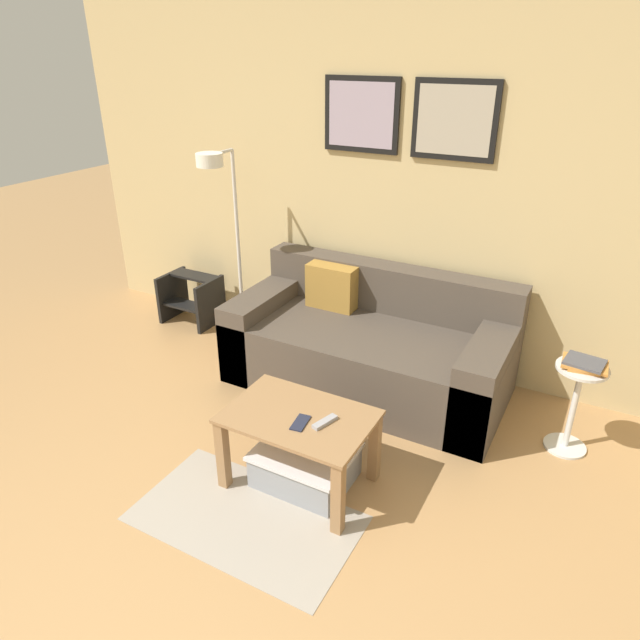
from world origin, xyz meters
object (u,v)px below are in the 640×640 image
(cell_phone, at_px, (300,423))
(side_table, at_px, (575,401))
(coffee_table, at_px, (299,430))
(book_stack, at_px, (584,364))
(couch, at_px, (369,347))
(storage_bin, at_px, (305,465))
(step_stool, at_px, (191,297))
(floor_lamp, at_px, (224,217))
(remote_control, at_px, (325,422))

(cell_phone, bearing_deg, side_table, 33.45)
(coffee_table, distance_m, book_stack, 1.63)
(couch, height_order, storage_bin, couch)
(book_stack, bearing_deg, couch, 175.61)
(side_table, height_order, book_stack, book_stack)
(storage_bin, xyz_separation_m, side_table, (1.23, 0.99, 0.23))
(couch, relative_size, step_stool, 4.16)
(storage_bin, bearing_deg, couch, 95.97)
(coffee_table, relative_size, cell_phone, 5.48)
(couch, xyz_separation_m, cell_phone, (0.14, -1.18, 0.16))
(floor_lamp, height_order, cell_phone, floor_lamp)
(storage_bin, bearing_deg, remote_control, -11.14)
(coffee_table, bearing_deg, side_table, 39.13)
(step_stool, bearing_deg, remote_control, -33.25)
(storage_bin, distance_m, step_stool, 2.28)
(storage_bin, bearing_deg, side_table, 38.86)
(couch, xyz_separation_m, book_stack, (1.35, -0.10, 0.29))
(coffee_table, bearing_deg, step_stool, 144.61)
(cell_phone, bearing_deg, coffee_table, 119.33)
(book_stack, relative_size, remote_control, 1.64)
(floor_lamp, bearing_deg, step_stool, 162.23)
(storage_bin, distance_m, floor_lamp, 1.96)
(coffee_table, xyz_separation_m, cell_phone, (0.04, -0.06, 0.10))
(coffee_table, bearing_deg, storage_bin, 51.75)
(storage_bin, bearing_deg, step_stool, 145.46)
(book_stack, distance_m, remote_control, 1.50)
(coffee_table, xyz_separation_m, floor_lamp, (-1.29, 1.14, 0.70))
(side_table, xyz_separation_m, remote_control, (-1.09, -1.02, 0.12))
(book_stack, xyz_separation_m, cell_phone, (-1.21, -1.07, -0.13))
(side_table, bearing_deg, storage_bin, -141.14)
(floor_lamp, bearing_deg, side_table, -2.69)
(floor_lamp, relative_size, remote_control, 10.12)
(side_table, bearing_deg, cell_phone, -138.29)
(floor_lamp, xyz_separation_m, side_table, (2.54, -0.12, -0.72))
(remote_control, xyz_separation_m, step_stool, (-2.01, 1.31, -0.23))
(floor_lamp, height_order, side_table, floor_lamp)
(storage_bin, distance_m, remote_control, 0.38)
(coffee_table, relative_size, storage_bin, 1.47)
(couch, bearing_deg, floor_lamp, 179.27)
(couch, height_order, coffee_table, couch)
(couch, relative_size, side_table, 3.38)
(coffee_table, xyz_separation_m, step_stool, (-1.85, 1.32, -0.12))
(storage_bin, xyz_separation_m, floor_lamp, (-1.31, 1.11, 0.95))
(couch, bearing_deg, storage_bin, -84.03)
(floor_lamp, relative_size, side_table, 2.72)
(side_table, bearing_deg, couch, 175.57)
(couch, distance_m, cell_phone, 1.20)
(book_stack, distance_m, cell_phone, 1.62)
(remote_control, bearing_deg, cell_phone, -135.09)
(side_table, xyz_separation_m, book_stack, (0.00, 0.00, 0.25))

